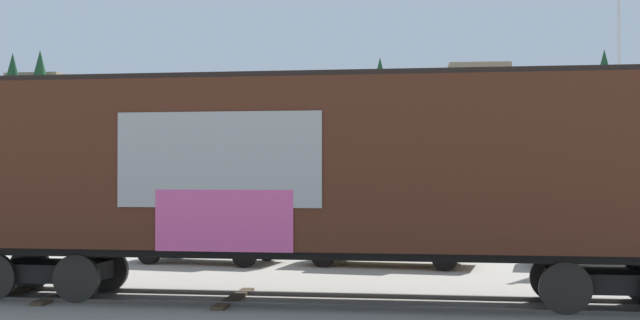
{
  "coord_description": "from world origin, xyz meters",
  "views": [
    {
      "loc": [
        0.91,
        -15.71,
        2.48
      ],
      "look_at": [
        -0.53,
        1.9,
        2.75
      ],
      "focal_mm": 46.2,
      "sensor_mm": 36.0,
      "label": 1
    }
  ],
  "objects_px": {
    "parked_car_silver": "(209,233)",
    "parked_car_tan": "(386,236)",
    "flagpole": "(629,50)",
    "parked_car_white": "(609,234)",
    "freight_car": "(316,168)"
  },
  "relations": [
    {
      "from": "freight_car",
      "to": "parked_car_white",
      "type": "xyz_separation_m",
      "value": [
        7.19,
        6.5,
        -1.7
      ]
    },
    {
      "from": "parked_car_silver",
      "to": "parked_car_tan",
      "type": "relative_size",
      "value": 0.88
    },
    {
      "from": "parked_car_silver",
      "to": "parked_car_white",
      "type": "xyz_separation_m",
      "value": [
        10.75,
        -0.22,
        0.06
      ]
    },
    {
      "from": "freight_car",
      "to": "flagpole",
      "type": "height_order",
      "value": "flagpole"
    },
    {
      "from": "freight_car",
      "to": "parked_car_tan",
      "type": "relative_size",
      "value": 3.46
    },
    {
      "from": "flagpole",
      "to": "parked_car_white",
      "type": "height_order",
      "value": "flagpole"
    },
    {
      "from": "parked_car_tan",
      "to": "parked_car_white",
      "type": "relative_size",
      "value": 1.11
    },
    {
      "from": "parked_car_silver",
      "to": "parked_car_white",
      "type": "height_order",
      "value": "parked_car_white"
    },
    {
      "from": "flagpole",
      "to": "parked_car_silver",
      "type": "bearing_deg",
      "value": -161.17
    },
    {
      "from": "parked_car_tan",
      "to": "parked_car_white",
      "type": "xyz_separation_m",
      "value": [
        5.85,
        0.09,
        0.06
      ]
    },
    {
      "from": "parked_car_silver",
      "to": "parked_car_tan",
      "type": "bearing_deg",
      "value": -3.58
    },
    {
      "from": "freight_car",
      "to": "parked_car_silver",
      "type": "distance_m",
      "value": 7.8
    },
    {
      "from": "flagpole",
      "to": "freight_car",
      "type": "bearing_deg",
      "value": -129.31
    },
    {
      "from": "flagpole",
      "to": "parked_car_tan",
      "type": "xyz_separation_m",
      "value": [
        -7.68,
        -4.6,
        -5.56
      ]
    },
    {
      "from": "freight_car",
      "to": "parked_car_white",
      "type": "height_order",
      "value": "freight_car"
    }
  ]
}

